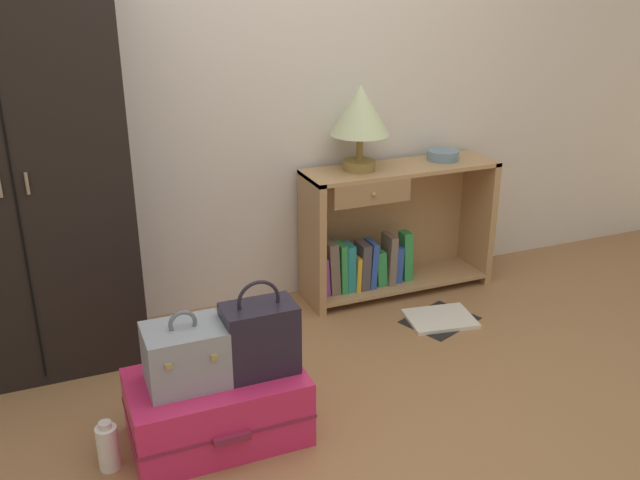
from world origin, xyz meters
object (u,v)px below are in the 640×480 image
Objects in this scene: handbag at (260,337)px; open_book_on_floor at (440,319)px; suitcase_large at (217,407)px; wardrobe at (13,170)px; bookshelf at (388,233)px; table_lamp at (360,113)px; train_case at (185,355)px; bowl at (443,155)px; bottle at (108,447)px.

open_book_on_floor is (1.14, 0.52, -0.41)m from handbag.
suitcase_large is at bearing -159.34° from open_book_on_floor.
wardrobe is 1.73× the size of bookshelf.
table_lamp reaches higher than train_case.
open_book_on_floor is at bearing 20.66° from suitcase_large.
handbag is 0.88× the size of open_book_on_floor.
bookshelf is 1.56m from suitcase_large.
suitcase_large is 0.28m from train_case.
bookshelf is 6.18× the size of bowl.
wardrobe reaches higher than table_lamp.
suitcase_large reaches higher than open_book_on_floor.
table_lamp is (-0.19, 0.01, 0.68)m from bookshelf.
wardrobe is 4.87× the size of handbag.
table_lamp reaches higher than bowl.
open_book_on_floor is (1.74, 0.52, -0.08)m from bottle.
bookshelf is 3.58× the size of train_case.
train_case is at bearing -160.92° from open_book_on_floor.
bookshelf is at bearing -2.26° from table_lamp.
bookshelf is 0.71m from table_lamp.
wardrobe is 9.33× the size of bottle.
train_case is at bearing 177.59° from suitcase_large.
table_lamp is (1.66, 0.08, 0.10)m from wardrobe.
wardrobe is 1.66m from table_lamp.
bottle is at bearing -77.79° from wardrobe.
handbag reaches higher than open_book_on_floor.
suitcase_large reaches higher than bottle.
bowl reaches higher than train_case.
suitcase_large is (0.61, -0.87, -0.79)m from wardrobe.
handbag is at bearing -0.04° from bottle.
handbag is (0.79, -0.89, -0.51)m from wardrobe.
open_book_on_floor is at bearing -117.96° from bowl.
wardrobe reaches higher than bookshelf.
wardrobe is at bearing -177.22° from table_lamp.
wardrobe reaches higher than suitcase_large.
handbag is (-1.38, -0.97, -0.34)m from bowl.
wardrobe is 1.29m from handbag.
suitcase_large is 1.76× the size of handbag.
bookshelf is at bearing 2.27° from wardrobe.
suitcase_large is at bearing 3.12° from bottle.
suitcase_large is at bearing -54.75° from wardrobe.
train_case is 0.43m from bottle.
bowl is 2.30m from bottle.
wardrobe reaches higher than bowl.
wardrobe is at bearing 169.17° from open_book_on_floor.
bowl is at bearing 62.04° from open_book_on_floor.
bowl is at bearing 26.15° from bottle.
suitcase_large is 2.24× the size of train_case.
train_case reaches higher than bottle.
bookshelf is at bearing 30.24° from bottle.
wardrobe is at bearing 102.21° from bottle.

